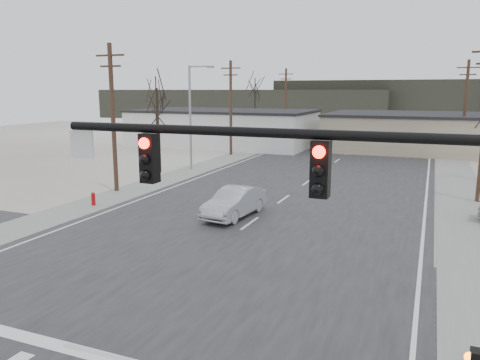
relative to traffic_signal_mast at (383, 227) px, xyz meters
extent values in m
plane|color=silver|center=(-7.89, 6.20, -4.67)|extent=(140.00, 140.00, 0.00)
cube|color=black|center=(-7.89, 21.20, -4.65)|extent=(18.00, 110.00, 0.05)
cube|color=black|center=(-7.89, 6.20, -4.65)|extent=(90.00, 10.00, 0.04)
cube|color=gray|center=(-18.49, 26.20, -4.64)|extent=(3.00, 90.00, 0.06)
cube|color=gray|center=(2.71, 26.20, -4.64)|extent=(3.00, 90.00, 0.06)
cylinder|color=black|center=(-2.29, 0.00, 1.53)|extent=(8.40, 0.18, 0.18)
cube|color=black|center=(-1.09, 0.00, 0.93)|extent=(0.32, 0.30, 1.00)
cube|color=black|center=(-4.59, 0.00, 0.93)|extent=(0.32, 0.30, 1.00)
sphere|color=#FF0C05|center=(-1.09, -0.17, 1.25)|extent=(0.22, 0.22, 0.22)
sphere|color=#FF0C05|center=(-4.59, -0.17, 1.25)|extent=(0.22, 0.22, 0.22)
cube|color=silver|center=(-6.29, 0.00, 1.13)|extent=(0.60, 0.04, 0.60)
cube|color=black|center=(1.66, 0.00, -2.07)|extent=(0.30, 0.25, 0.30)
sphere|color=#FF5905|center=(1.51, 0.00, -2.07)|extent=(0.18, 0.18, 0.18)
cylinder|color=#A50C0C|center=(-18.09, 14.20, -4.32)|extent=(0.24, 0.24, 0.70)
sphere|color=#A50C0C|center=(-18.09, 14.20, -3.92)|extent=(0.24, 0.24, 0.24)
cube|color=silver|center=(-23.89, 46.20, -2.57)|extent=(22.00, 12.00, 4.20)
cube|color=black|center=(-23.89, 46.20, -0.32)|extent=(22.30, 12.30, 0.30)
cube|color=tan|center=(2.11, 50.20, -2.67)|extent=(26.00, 14.00, 4.00)
cube|color=black|center=(2.11, 50.20, -0.52)|extent=(26.30, 14.30, 0.30)
cylinder|color=#4F3124|center=(-19.39, 18.20, 0.33)|extent=(0.30, 0.30, 10.00)
cube|color=#4F3124|center=(-19.39, 18.20, 4.53)|extent=(2.20, 0.12, 0.12)
cube|color=#4F3124|center=(-19.39, 18.20, 3.83)|extent=(1.60, 0.12, 0.12)
cylinder|color=#4F3124|center=(-19.39, 38.20, 0.33)|extent=(0.30, 0.30, 10.00)
cube|color=#4F3124|center=(-19.39, 38.20, 4.53)|extent=(2.20, 0.12, 0.12)
cube|color=#4F3124|center=(-19.39, 38.20, 3.83)|extent=(1.60, 0.12, 0.12)
cylinder|color=#4F3124|center=(-19.39, 58.20, 0.33)|extent=(0.30, 0.30, 10.00)
cube|color=#4F3124|center=(-19.39, 58.20, 4.53)|extent=(2.20, 0.12, 0.12)
cube|color=#4F3124|center=(-19.39, 58.20, 3.83)|extent=(1.60, 0.12, 0.12)
cylinder|color=#4F3124|center=(3.61, 46.20, 0.33)|extent=(0.30, 0.30, 10.00)
cube|color=#4F3124|center=(3.61, 46.20, 4.53)|extent=(2.20, 0.12, 0.12)
cube|color=#4F3124|center=(3.61, 46.20, 3.83)|extent=(1.60, 0.12, 0.12)
cylinder|color=gray|center=(-18.89, 28.20, -0.17)|extent=(0.20, 0.20, 9.00)
cylinder|color=gray|center=(-17.89, 28.20, 4.23)|extent=(2.00, 0.12, 0.12)
cube|color=gray|center=(-16.89, 28.20, 4.18)|extent=(0.60, 0.25, 0.18)
cylinder|color=#2E231C|center=(-20.89, 26.20, -2.80)|extent=(0.28, 0.28, 3.75)
cylinder|color=#2E231C|center=(-20.89, 26.20, 0.58)|extent=(0.14, 0.14, 3.75)
cylinder|color=#2E231C|center=(-21.89, 52.20, -2.42)|extent=(0.28, 0.28, 4.50)
cylinder|color=#2E231C|center=(-21.89, 52.20, 1.63)|extent=(0.14, 0.14, 4.50)
cylinder|color=#2E231C|center=(-29.89, 40.20, -2.42)|extent=(0.28, 0.28, 4.50)
cylinder|color=#2E231C|center=(-29.89, 40.20, 1.63)|extent=(0.14, 0.14, 4.50)
cube|color=#333026|center=(-42.89, 98.20, -1.17)|extent=(70.00, 18.00, 7.00)
cube|color=#333026|center=(7.11, 102.20, -0.17)|extent=(80.00, 18.00, 9.00)
imported|color=#9B9EA5|center=(-9.19, 15.20, -3.83)|extent=(2.21, 4.99, 1.59)
imported|color=black|center=(-6.21, 52.22, -3.95)|extent=(2.85, 4.98, 1.36)
imported|color=black|center=(-7.02, 62.98, -3.92)|extent=(2.14, 4.30, 1.41)
camera|label=1|loc=(0.66, -7.95, 2.28)|focal=35.00mm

